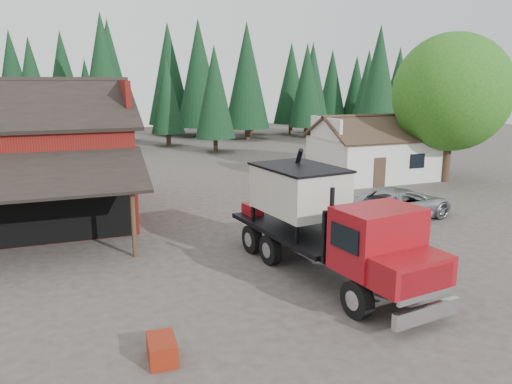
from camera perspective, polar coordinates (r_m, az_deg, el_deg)
name	(u,v)px	position (r m, az deg, el deg)	size (l,w,h in m)	color
ground	(282,256)	(20.54, 2.99, -7.33)	(120.00, 120.00, 0.00)	#423933
red_barn	(2,169)	(28.05, -27.05, 2.40)	(12.80, 13.63, 7.18)	maroon
farmhouse	(373,155)	(37.44, 13.27, 4.12)	(8.60, 6.42, 4.65)	silver
deciduous_tree	(452,97)	(37.17, 21.48, 10.10)	(8.00, 8.00, 10.20)	#382619
conifer_backdrop	(138,141)	(60.56, -13.35, 5.68)	(76.00, 16.00, 16.00)	black
near_pine_b	(215,92)	(49.62, -4.75, 11.33)	(3.96, 3.96, 10.40)	#382619
near_pine_c	(378,81)	(52.87, 13.82, 12.19)	(4.84, 4.84, 12.40)	#382619
near_pine_d	(104,76)	(51.78, -17.02, 12.56)	(5.28, 5.28, 13.40)	#382619
feed_truck	(325,221)	(18.14, 7.84, -3.30)	(3.91, 10.04, 4.42)	black
silver_car	(401,203)	(26.75, 16.21, -1.25)	(2.71, 5.87, 1.63)	#A7A8AE
equip_box	(162,350)	(13.56, -10.70, -17.27)	(0.70, 1.10, 0.60)	maroon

